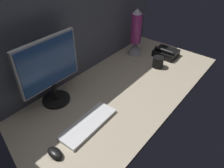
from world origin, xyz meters
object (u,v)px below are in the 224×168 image
object	(u,v)px
desk_phone	(166,53)
monitor	(50,69)
keyboard	(89,124)
mouse	(55,153)
mug_black_travel	(158,62)
lava_lamp	(136,36)

from	to	relation	value
desk_phone	monitor	bearing A→B (deg)	164.31
keyboard	mouse	distance (cm)	25.20
mouse	desk_phone	bearing A→B (deg)	3.62
keyboard	desk_phone	distance (cm)	102.33
mug_black_travel	desk_phone	distance (cm)	20.68
mug_black_travel	monitor	bearing A→B (deg)	158.34
keyboard	lava_lamp	xyz separation A→B (cm)	(89.21, 28.52, 15.95)
monitor	mug_black_travel	size ratio (longest dim) A/B	4.94
monitor	desk_phone	size ratio (longest dim) A/B	2.29
monitor	lava_lamp	world-z (taller)	monitor
keyboard	mouse	size ratio (longest dim) A/B	3.85
mouse	mug_black_travel	xyz separation A→B (cm)	(107.03, 1.94, 2.73)
lava_lamp	monitor	bearing A→B (deg)	177.38
monitor	mouse	bearing A→B (deg)	-129.56
monitor	keyboard	world-z (taller)	monitor
keyboard	mouse	xyz separation A→B (cm)	(-25.17, -0.98, 0.70)
monitor	keyboard	distance (cm)	39.98
keyboard	mug_black_travel	distance (cm)	81.94
keyboard	lava_lamp	world-z (taller)	lava_lamp
mouse	mug_black_travel	size ratio (longest dim) A/B	1.08
monitor	lava_lamp	distance (cm)	87.13
lava_lamp	mouse	bearing A→B (deg)	-165.54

